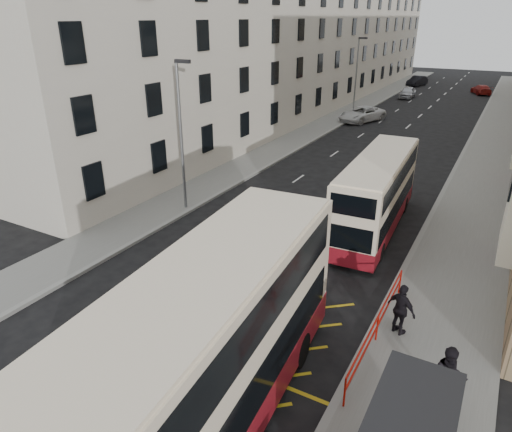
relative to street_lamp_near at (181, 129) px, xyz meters
The scene contains 18 objects.
ground 14.35m from the street_lamp_near, 62.11° to the right, with size 200.00×200.00×0.00m, color black.
pavement_right 23.47m from the street_lamp_near, 51.44° to the left, with size 4.00×120.00×0.15m, color slate.
pavement_left 18.60m from the street_lamp_near, 93.66° to the left, with size 3.00×120.00×0.15m, color slate.
kerb_right 22.30m from the street_lamp_near, 55.55° to the left, with size 0.25×120.00×0.15m, color gray.
kerb_left 18.57m from the street_lamp_near, 88.89° to the left, with size 0.25×120.00×0.15m, color gray.
road_markings 33.92m from the street_lamp_near, 79.11° to the left, with size 10.00×110.00×0.01m, color silver, non-canonical shape.
terrace_left 34.29m from the street_lamp_near, 101.93° to the left, with size 9.18×79.00×13.25m.
guard_railing 14.56m from the street_lamp_near, 26.38° to the right, with size 0.06×6.56×1.01m.
street_lamp_near is the anchor object (origin of this frame).
street_lamp_far 30.00m from the street_lamp_near, 90.00° to the left, with size 0.93×0.18×8.00m.
double_decker_front 15.96m from the street_lamp_near, 51.61° to the right, with size 3.81×12.50×4.91m.
double_decker_rear 10.66m from the street_lamp_near, 13.91° to the left, with size 2.73×9.83×3.88m.
pedestrian_mid 17.42m from the street_lamp_near, 28.33° to the right, with size 0.93×0.73×1.92m, color black.
pedestrian_far 14.70m from the street_lamp_near, 22.70° to the right, with size 1.10×0.46×1.87m, color black.
white_van 28.29m from the street_lamp_near, 86.85° to the left, with size 2.53×5.49×1.53m, color silver.
car_silver 45.78m from the street_lamp_near, 86.98° to the left, with size 1.74×4.33×1.47m, color #B2B3BA.
car_dark 58.46m from the street_lamp_near, 88.87° to the left, with size 1.59×4.57×1.51m, color black.
car_red 55.13m from the street_lamp_near, 78.71° to the left, with size 1.82×4.49×1.30m, color maroon.
Camera 1 is at (8.74, -6.97, 10.10)m, focal length 32.00 mm.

